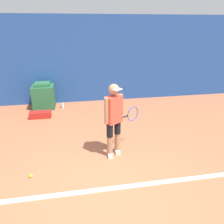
{
  "coord_description": "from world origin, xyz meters",
  "views": [
    {
      "loc": [
        -0.4,
        -3.08,
        2.69
      ],
      "look_at": [
        0.37,
        1.22,
        0.93
      ],
      "focal_mm": 35.0,
      "sensor_mm": 36.0,
      "label": 1
    }
  ],
  "objects": [
    {
      "name": "ground_plane",
      "position": [
        0.0,
        0.0,
        0.0
      ],
      "size": [
        24.0,
        24.0,
        0.0
      ],
      "primitive_type": "plane",
      "color": "#B76642"
    },
    {
      "name": "water_bottle",
      "position": [
        -0.84,
        4.21,
        0.1
      ],
      "size": [
        0.09,
        0.09,
        0.21
      ],
      "color": "white",
      "rests_on": "ground_plane"
    },
    {
      "name": "covered_chair",
      "position": [
        -1.45,
        4.36,
        0.42
      ],
      "size": [
        0.71,
        0.71,
        0.88
      ],
      "color": "#28663D",
      "rests_on": "ground_plane"
    },
    {
      "name": "equipment_bag",
      "position": [
        -1.49,
        3.44,
        0.1
      ],
      "size": [
        0.64,
        0.27,
        0.2
      ],
      "color": "#B2231E",
      "rests_on": "ground_plane"
    },
    {
      "name": "back_wall",
      "position": [
        0.0,
        4.82,
        1.51
      ],
      "size": [
        24.0,
        0.1,
        3.02
      ],
      "color": "#234C99",
      "rests_on": "ground_plane"
    },
    {
      "name": "tennis_player",
      "position": [
        0.38,
        1.03,
        0.89
      ],
      "size": [
        0.86,
        0.59,
        1.61
      ],
      "rotation": [
        0.0,
        0.0,
        0.55
      ],
      "color": "#A37556",
      "rests_on": "ground_plane"
    },
    {
      "name": "court_baseline",
      "position": [
        0.0,
        -0.06,
        0.01
      ],
      "size": [
        21.6,
        0.1,
        0.01
      ],
      "color": "white",
      "rests_on": "ground_plane"
    },
    {
      "name": "tennis_ball",
      "position": [
        -1.32,
        0.51,
        0.03
      ],
      "size": [
        0.07,
        0.07,
        0.07
      ],
      "color": "#D1E533",
      "rests_on": "ground_plane"
    }
  ]
}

